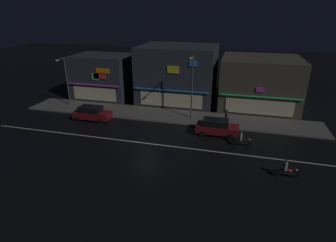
% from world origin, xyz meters
% --- Properties ---
extents(ground_plane, '(140.00, 140.00, 0.00)m').
position_xyz_m(ground_plane, '(0.00, 0.00, 0.00)').
color(ground_plane, black).
extents(lane_divider_stripe, '(34.43, 0.16, 0.01)m').
position_xyz_m(lane_divider_stripe, '(0.00, 0.00, 0.01)').
color(lane_divider_stripe, beige).
rests_on(lane_divider_stripe, ground).
extents(sidewalk_far, '(36.24, 4.58, 0.14)m').
position_xyz_m(sidewalk_far, '(0.00, 7.64, 0.07)').
color(sidewalk_far, '#5B5954').
rests_on(sidewalk_far, ground).
extents(storefront_left_block, '(7.93, 6.26, 6.17)m').
position_xyz_m(storefront_left_block, '(-10.87, 12.97, 3.08)').
color(storefront_left_block, '#2D333D').
rests_on(storefront_left_block, ground).
extents(storefront_center_block, '(10.23, 8.37, 7.68)m').
position_xyz_m(storefront_center_block, '(0.00, 14.03, 3.83)').
color(storefront_center_block, '#2D333D').
rests_on(storefront_center_block, ground).
extents(storefront_right_block, '(9.78, 8.81, 6.49)m').
position_xyz_m(storefront_right_block, '(10.87, 14.25, 3.24)').
color(storefront_right_block, '#4C443A').
rests_on(storefront_right_block, ground).
extents(streetlamp_west, '(0.44, 1.64, 6.35)m').
position_xyz_m(streetlamp_west, '(-13.59, 7.80, 3.94)').
color(streetlamp_west, '#47494C').
rests_on(streetlamp_west, sidewalk_far).
extents(streetlamp_mid, '(0.44, 1.64, 7.38)m').
position_xyz_m(streetlamp_mid, '(3.10, 7.40, 4.47)').
color(streetlamp_mid, '#47494C').
rests_on(streetlamp_mid, sidewalk_far).
extents(pedestrian_on_sidewalk, '(0.33, 0.33, 1.77)m').
position_xyz_m(pedestrian_on_sidewalk, '(7.24, 6.89, 0.97)').
color(pedestrian_on_sidewalk, '#232328').
rests_on(pedestrian_on_sidewalk, sidewalk_far).
extents(parked_car_near_kerb, '(4.30, 1.98, 1.67)m').
position_xyz_m(parked_car_near_kerb, '(-8.06, 4.13, 0.87)').
color(parked_car_near_kerb, maroon).
rests_on(parked_car_near_kerb, ground).
extents(parked_car_trailing, '(4.30, 1.98, 1.67)m').
position_xyz_m(parked_car_trailing, '(6.49, 3.72, 0.87)').
color(parked_car_trailing, maroon).
rests_on(parked_car_trailing, ground).
extents(motorcycle_lead, '(1.90, 0.60, 1.52)m').
position_xyz_m(motorcycle_lead, '(8.98, 1.79, 0.63)').
color(motorcycle_lead, black).
rests_on(motorcycle_lead, ground).
extents(motorcycle_following, '(1.90, 0.60, 1.52)m').
position_xyz_m(motorcycle_following, '(12.37, -2.70, 0.63)').
color(motorcycle_following, black).
rests_on(motorcycle_following, ground).
extents(traffic_cone, '(0.36, 0.36, 0.55)m').
position_xyz_m(traffic_cone, '(5.15, 4.89, 0.28)').
color(traffic_cone, orange).
rests_on(traffic_cone, ground).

